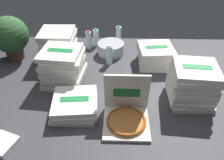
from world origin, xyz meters
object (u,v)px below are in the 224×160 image
Objects in this scene: ice_bucket at (111,48)px; napkin_pile at (3,144)px; pizza_stack_right_far at (192,84)px; water_bottle_1 at (118,35)px; potted_plant at (10,36)px; pizza_stack_right_near at (59,45)px; pizza_stack_left_mid at (156,55)px; pizza_stack_left_near at (75,105)px; water_bottle_2 at (96,38)px; pizza_stack_center_near at (63,67)px; open_pizza_box at (126,114)px; water_bottle_0 at (89,40)px; water_bottle_3 at (109,55)px.

napkin_pile is (-0.70, -1.31, -0.04)m from ice_bucket.
water_bottle_1 is at bearing 120.17° from pizza_stack_right_far.
potted_plant reaches higher than water_bottle_1.
pizza_stack_right_near is 1.02× the size of pizza_stack_left_mid.
pizza_stack_left_near is at bearing -105.02° from ice_bucket.
ice_bucket is at bearing 6.96° from potted_plant.
water_bottle_1 is 0.29m from water_bottle_2.
pizza_stack_center_near is 1.89× the size of water_bottle_1.
pizza_stack_right_near is at bearing -146.97° from water_bottle_1.
open_pizza_box is at bearing 17.45° from napkin_pile.
pizza_stack_left_near is 1.27× the size of ice_bucket.
pizza_stack_left_near is at bearing -134.79° from pizza_stack_left_mid.
napkin_pile is (-0.15, -1.18, -0.14)m from pizza_stack_right_near.
ice_bucket is (0.42, 0.55, -0.10)m from pizza_stack_center_near.
pizza_stack_right_near is at bearing 107.42° from pizza_stack_center_near.
ice_bucket is at bearing 74.98° from pizza_stack_left_near.
pizza_stack_center_near is at bearing 112.20° from pizza_stack_left_near.
water_bottle_0 is 1.51m from napkin_pile.
water_bottle_2 is at bearing 105.42° from open_pizza_box.
water_bottle_1 is at bearing 33.03° from pizza_stack_right_near.
pizza_stack_right_far is 1.05m from ice_bucket.
potted_plant is at bearing 142.98° from open_pizza_box.
water_bottle_2 is (-0.27, -0.10, 0.00)m from water_bottle_1.
water_bottle_1 is 1.78m from napkin_pile.
pizza_stack_right_far is at bearing -20.20° from potted_plant.
water_bottle_0 is at bearing 126.97° from water_bottle_3.
open_pizza_box is at bearing -12.45° from pizza_stack_left_near.
pizza_stack_right_far reaches higher than water_bottle_1.
water_bottle_3 is at bearing -8.48° from pizza_stack_right_near.
pizza_stack_right_far is (1.12, -0.23, -0.00)m from pizza_stack_center_near.
open_pizza_box is 1.28m from water_bottle_2.
ice_bucket is (0.26, 0.95, 0.00)m from pizza_stack_left_near.
pizza_stack_right_near is 1.81× the size of water_bottle_1.
pizza_stack_center_near is at bearing 69.73° from napkin_pile.
potted_plant reaches higher than water_bottle_0.
water_bottle_1 is at bearing 92.99° from open_pizza_box.
pizza_stack_left_near is at bearing -89.36° from water_bottle_0.
water_bottle_0 reaches higher than napkin_pile.
napkin_pile is at bearing -73.23° from potted_plant.
pizza_stack_right_near reaches higher than pizza_stack_left_near.
pizza_stack_center_near is 0.97m from water_bottle_1.
pizza_stack_right_far is at bearing -68.71° from pizza_stack_left_mid.
pizza_stack_right_far is 0.82× the size of potted_plant.
pizza_stack_right_near is 0.76m from water_bottle_1.
potted_plant is (-0.87, -0.32, 0.16)m from water_bottle_2.
pizza_stack_left_near is 1.00× the size of pizza_stack_left_mid.
pizza_stack_right_far is 1.78× the size of water_bottle_3.
water_bottle_1 is 0.50m from water_bottle_3.
open_pizza_box is 0.90m from napkin_pile.
pizza_stack_left_near is (0.16, -0.40, -0.10)m from pizza_stack_center_near.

